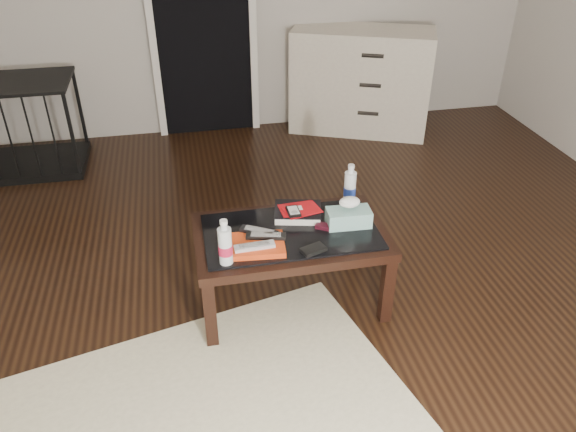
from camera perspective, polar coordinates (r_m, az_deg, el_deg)
name	(u,v)px	position (r m, az deg, el deg)	size (l,w,h in m)	color
ground	(318,294)	(3.24, 3.09, -7.95)	(5.00, 5.00, 0.00)	black
doorway	(202,15)	(4.97, -8.76, 19.56)	(0.90, 0.08, 2.07)	black
coffee_table	(291,241)	(2.96, 0.26, -2.54)	(1.00, 0.60, 0.46)	black
dresser	(360,81)	(5.15, 7.37, 13.46)	(1.30, 0.93, 0.90)	beige
pet_crate	(23,141)	(4.92, -25.34, 6.89)	(0.91, 0.61, 0.71)	black
magazines	(256,245)	(2.79, -3.25, -2.98)	(0.28, 0.21, 0.03)	red
remote_silver	(254,246)	(2.74, -3.42, -3.06)	(0.20, 0.05, 0.02)	#B1B1B6
remote_black_front	(266,236)	(2.81, -2.26, -2.02)	(0.20, 0.05, 0.02)	black
remote_black_back	(259,231)	(2.85, -2.94, -1.55)	(0.20, 0.05, 0.02)	black
textbook	(298,212)	(3.03, 0.99, 0.37)	(0.25, 0.20, 0.05)	black
dvd_mailers	(298,209)	(3.02, 0.97, 0.76)	(0.19, 0.14, 0.01)	#B00B11
ipod	(293,211)	(2.97, 0.55, 0.49)	(0.06, 0.10, 0.02)	black
flip_phone	(324,226)	(2.94, 3.71, -1.07)	(0.09, 0.05, 0.02)	black
wallet	(313,249)	(2.77, 2.60, -3.42)	(0.12, 0.07, 0.02)	black
water_bottle_left	(225,242)	(2.65, -6.42, -2.62)	(0.07, 0.07, 0.24)	silver
water_bottle_right	(350,184)	(3.12, 6.32, 3.24)	(0.07, 0.07, 0.24)	white
tissue_box	(349,218)	(2.96, 6.17, -0.16)	(0.23, 0.12, 0.09)	#227E7A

